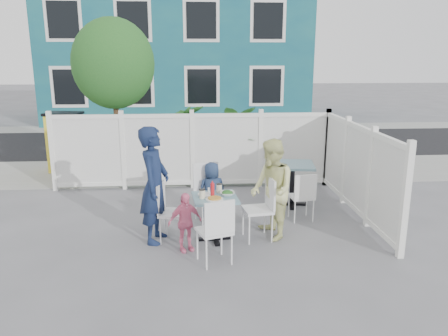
{
  "coord_description": "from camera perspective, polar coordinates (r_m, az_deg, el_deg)",
  "views": [
    {
      "loc": [
        0.13,
        -6.66,
        2.74
      ],
      "look_at": [
        0.6,
        0.0,
        1.04
      ],
      "focal_mm": 35.0,
      "sensor_mm": 36.0,
      "label": 1
    }
  ],
  "objects": [
    {
      "name": "fence_right",
      "position": [
        8.05,
        16.98,
        -0.41
      ],
      "size": [
        0.08,
        3.66,
        1.6
      ],
      "rotation": [
        0.0,
        0.0,
        1.57
      ],
      "color": "white",
      "rests_on": "ground"
    },
    {
      "name": "chair_left",
      "position": [
        6.68,
        -7.29,
        -5.14
      ],
      "size": [
        0.47,
        0.48,
        0.91
      ],
      "rotation": [
        0.0,
        0.0,
        -1.75
      ],
      "color": "white",
      "rests_on": "ground"
    },
    {
      "name": "woman",
      "position": [
        6.71,
        6.25,
        -2.82
      ],
      "size": [
        0.72,
        0.85,
        1.55
      ],
      "primitive_type": "imported",
      "rotation": [
        0.0,
        0.0,
        -1.38
      ],
      "color": "#CCD244",
      "rests_on": "ground"
    },
    {
      "name": "salad_bowl",
      "position": [
        6.64,
        0.45,
        -3.38
      ],
      "size": [
        0.22,
        0.22,
        0.05
      ],
      "primitive_type": "imported",
      "color": "white",
      "rests_on": "main_table"
    },
    {
      "name": "utility_cabinet",
      "position": [
        11.29,
        -19.96,
        3.02
      ],
      "size": [
        0.82,
        0.64,
        1.4
      ],
      "primitive_type": "cube",
      "rotation": [
        0.0,
        0.0,
        -0.15
      ],
      "color": "yellow",
      "rests_on": "ground"
    },
    {
      "name": "chair_right",
      "position": [
        6.72,
        5.1,
        -4.67
      ],
      "size": [
        0.48,
        0.49,
        0.97
      ],
      "rotation": [
        0.0,
        0.0,
        1.71
      ],
      "color": "white",
      "rests_on": "ground"
    },
    {
      "name": "ketchup_bottle",
      "position": [
        6.6,
        -1.52,
        -2.85
      ],
      "size": [
        0.06,
        0.06,
        0.19
      ],
      "primitive_type": "cylinder",
      "color": "red",
      "rests_on": "main_table"
    },
    {
      "name": "toddler",
      "position": [
        6.34,
        -5.12,
        -7.05
      ],
      "size": [
        0.56,
        0.4,
        0.88
      ],
      "primitive_type": "imported",
      "rotation": [
        0.0,
        0.0,
        0.42
      ],
      "color": "pink",
      "rests_on": "ground"
    },
    {
      "name": "chair_spare",
      "position": [
        7.54,
        10.29,
        -3.3
      ],
      "size": [
        0.42,
        0.41,
        0.85
      ],
      "rotation": [
        0.0,
        0.0,
        0.11
      ],
      "color": "white",
      "rests_on": "ground"
    },
    {
      "name": "potted_shrub_b",
      "position": [
        9.92,
        2.54,
        2.98
      ],
      "size": [
        1.77,
        1.66,
        1.59
      ],
      "primitive_type": "imported",
      "rotation": [
        0.0,
        0.0,
        2.79
      ],
      "color": "#1B551D",
      "rests_on": "ground"
    },
    {
      "name": "fence_back",
      "position": [
        9.27,
        -4.13,
        2.08
      ],
      "size": [
        5.86,
        0.08,
        1.6
      ],
      "color": "white",
      "rests_on": "ground"
    },
    {
      "name": "man",
      "position": [
        6.6,
        -9.06,
        -2.22
      ],
      "size": [
        0.54,
        0.72,
        1.77
      ],
      "primitive_type": "imported",
      "rotation": [
        0.0,
        0.0,
        1.38
      ],
      "color": "#142041",
      "rests_on": "ground"
    },
    {
      "name": "ground",
      "position": [
        7.21,
        -4.82,
        -8.11
      ],
      "size": [
        80.0,
        80.0,
        0.0
      ],
      "primitive_type": "plane",
      "color": "slate"
    },
    {
      "name": "coffee_cup_a",
      "position": [
        6.5,
        -2.87,
        -3.43
      ],
      "size": [
        0.09,
        0.09,
        0.13
      ],
      "primitive_type": "cylinder",
      "color": "beige",
      "rests_on": "main_table"
    },
    {
      "name": "near_sidewalk",
      "position": [
        10.82,
        -4.59,
        -0.4
      ],
      "size": [
        24.0,
        2.6,
        0.01
      ],
      "primitive_type": "cube",
      "color": "gray",
      "rests_on": "ground"
    },
    {
      "name": "salt_shaker",
      "position": [
        6.81,
        -2.01,
        -2.86
      ],
      "size": [
        0.03,
        0.03,
        0.07
      ],
      "primitive_type": "cylinder",
      "color": "white",
      "rests_on": "main_table"
    },
    {
      "name": "coffee_cup_b",
      "position": [
        6.78,
        -0.64,
        -2.68
      ],
      "size": [
        0.09,
        0.09,
        0.13
      ],
      "primitive_type": "cylinder",
      "color": "beige",
      "rests_on": "main_table"
    },
    {
      "name": "plate_main",
      "position": [
        6.46,
        -1.24,
        -4.09
      ],
      "size": [
        0.26,
        0.26,
        0.02
      ],
      "primitive_type": "cylinder",
      "color": "white",
      "rests_on": "main_table"
    },
    {
      "name": "chair_near",
      "position": [
        5.86,
        -0.99,
        -7.7
      ],
      "size": [
        0.54,
        0.53,
        0.94
      ],
      "rotation": [
        0.0,
        0.0,
        0.34
      ],
      "color": "white",
      "rests_on": "ground"
    },
    {
      "name": "chair_back",
      "position": [
        7.45,
        -2.1,
        -2.59
      ],
      "size": [
        0.56,
        0.55,
        0.99
      ],
      "rotation": [
        0.0,
        0.0,
        3.44
      ],
      "color": "white",
      "rests_on": "ground"
    },
    {
      "name": "tree",
      "position": [
        10.11,
        -14.26,
        13.03
      ],
      "size": [
        1.8,
        1.62,
        3.59
      ],
      "color": "#382316",
      "rests_on": "ground"
    },
    {
      "name": "building",
      "position": [
        20.67,
        -5.99,
        14.96
      ],
      "size": [
        11.0,
        6.0,
        6.0
      ],
      "color": "#135166",
      "rests_on": "ground"
    },
    {
      "name": "street",
      "position": [
        14.43,
        -4.49,
        3.32
      ],
      "size": [
        24.0,
        5.0,
        0.01
      ],
      "primitive_type": "cube",
      "color": "black",
      "rests_on": "ground"
    },
    {
      "name": "potted_shrub_a",
      "position": [
        9.95,
        -4.86,
        3.32
      ],
      "size": [
        1.35,
        1.35,
        1.71
      ],
      "primitive_type": "imported",
      "rotation": [
        0.0,
        0.0,
        3.9
      ],
      "color": "#1B551D",
      "rests_on": "ground"
    },
    {
      "name": "spare_table",
      "position": [
        8.28,
        8.94,
        -0.67
      ],
      "size": [
        0.87,
        0.87,
        0.81
      ],
      "rotation": [
        0.0,
        0.0,
        -0.14
      ],
      "color": "#46707D",
      "rests_on": "ground"
    },
    {
      "name": "boy",
      "position": [
        7.51,
        -1.58,
        -3.02
      ],
      "size": [
        0.56,
        0.43,
        1.01
      ],
      "primitive_type": "imported",
      "rotation": [
        0.0,
        0.0,
        3.39
      ],
      "color": "navy",
      "rests_on": "ground"
    },
    {
      "name": "far_sidewalk",
      "position": [
        17.48,
        -4.43,
        5.26
      ],
      "size": [
        24.0,
        1.6,
        0.01
      ],
      "primitive_type": "cube",
      "color": "gray",
      "rests_on": "ground"
    },
    {
      "name": "pepper_shaker",
      "position": [
        6.84,
        -1.6,
        -2.81
      ],
      "size": [
        0.03,
        0.03,
        0.07
      ],
      "primitive_type": "cylinder",
      "color": "black",
      "rests_on": "main_table"
    },
    {
      "name": "main_table",
      "position": [
        6.65,
        -1.18,
        -5.04
      ],
      "size": [
        0.72,
        0.72,
        0.7
      ],
      "rotation": [
        0.0,
        0.0,
        0.09
      ],
      "color": "#46707D",
      "rests_on": "ground"
    },
    {
      "name": "plate_side",
      "position": [
        6.68,
        -2.53,
        -3.46
      ],
      "size": [
        0.22,
        0.22,
        0.01
      ],
      "primitive_type": "cylinder",
      "color": "white",
      "rests_on": "main_table"
    }
  ]
}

